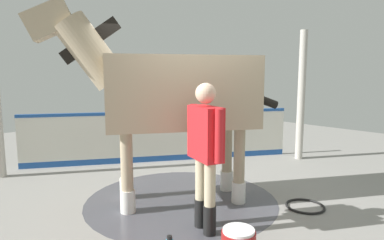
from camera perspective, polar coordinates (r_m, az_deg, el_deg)
The scene contains 7 objects.
ground_plane at distance 5.19m, azimuth 0.08°, elevation -13.13°, with size 16.00×16.00×0.02m, color gray.
wet_patch at distance 5.09m, azimuth -1.78°, elevation -13.43°, with size 2.80×2.80×0.00m, color #4C4C54.
barrier_wall at distance 7.13m, azimuth -5.28°, elevation -3.09°, with size 4.90×2.87×1.07m.
roof_post_far at distance 7.55m, azimuth 18.11°, elevation 3.94°, with size 0.16×0.16×2.75m, color #B7B2A8.
horse at distance 4.72m, azimuth -3.42°, elevation 4.65°, with size 3.13×2.07×2.80m.
handler at distance 3.87m, azimuth 2.29°, elevation -4.53°, with size 0.36×0.67×1.75m.
hose_coil at distance 5.08m, azimuth 18.69°, elevation -13.71°, with size 0.54×0.54×0.03m, color black.
Camera 1 is at (-3.28, -3.56, 1.86)m, focal length 31.33 mm.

